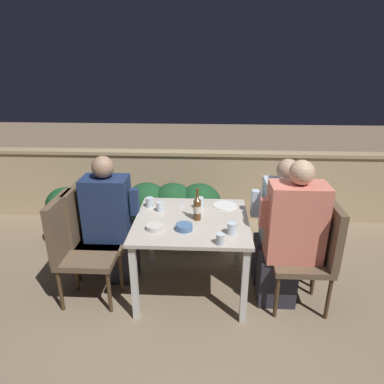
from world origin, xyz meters
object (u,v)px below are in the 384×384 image
Objects in this scene: person_coral_top at (290,236)px; chair_right_far at (302,230)px; beer_bottle at (197,208)px; chair_left_near at (75,241)px; chair_right_near at (315,247)px; potted_plant at (66,212)px; chair_left_far at (89,227)px; person_blue_shirt at (278,223)px; person_navy_jumper at (112,221)px.

person_coral_top is 0.36m from chair_right_far.
beer_bottle reaches higher than chair_right_far.
chair_right_far is (0.18, 0.30, -0.09)m from person_coral_top.
chair_left_near is 1.97m from chair_right_near.
person_coral_top is 1.37× the size of chair_right_far.
potted_plant is (-2.17, 0.80, -0.21)m from person_coral_top.
chair_right_near is at bearing 0.20° from chair_left_near.
chair_left_far is 1.75m from person_coral_top.
chair_left_near is 1.34× the size of potted_plant.
chair_left_far is at bearing -178.64° from person_blue_shirt.
chair_left_near is at bearing -171.10° from chair_right_far.
chair_left_near is 0.27m from chair_left_far.
beer_bottle reaches higher than chair_right_near.
person_coral_top is (1.76, 0.01, 0.09)m from chair_left_near.
person_navy_jumper is at bearing -178.45° from person_blue_shirt.
chair_left_far is at bearing 83.15° from chair_left_near.
person_navy_jumper reaches higher than chair_left_far.
person_navy_jumper is at bearing -39.47° from potted_plant.
person_navy_jumper is (0.21, 0.00, 0.06)m from chair_left_far.
person_coral_top is 1.07× the size of person_blue_shirt.
chair_left_near is 0.78× the size of person_blue_shirt.
person_navy_jumper is 0.87m from potted_plant.
chair_left_far is (0.03, 0.26, 0.00)m from chair_left_near.
person_navy_jumper is at bearing 47.33° from chair_left_near.
beer_bottle reaches higher than chair_left_far.
chair_left_far and chair_right_far have the same top height.
chair_left_far is 1.70m from person_blue_shirt.
chair_left_near is at bearing -62.81° from potted_plant.
chair_right_near is 0.39m from person_blue_shirt.
chair_right_far is at bearing 95.89° from chair_right_near.
beer_bottle is at bearing -166.84° from person_blue_shirt.
person_navy_jumper is 1.74× the size of potted_plant.
chair_left_far is 1.00× the size of chair_right_near.
chair_right_near is at bearing -7.54° from chair_left_far.
person_coral_top is 0.78m from beer_bottle.
potted_plant is at bearing 159.87° from person_coral_top.
person_navy_jumper is 1.54m from person_coral_top.
person_blue_shirt is at bearing 1.55° from person_navy_jumper.
chair_right_near is (1.73, -0.26, -0.06)m from person_navy_jumper.
chair_left_near is at bearing -179.77° from person_coral_top.
person_navy_jumper is at bearing 0.00° from chair_left_far.
person_blue_shirt reaches higher than chair_left_far.
chair_right_far reaches higher than potted_plant.
person_coral_top is (1.73, -0.26, 0.09)m from chair_left_far.
person_coral_top is 2.33m from potted_plant.
chair_left_near and chair_right_far have the same top height.
chair_right_far is at bearing 10.22° from beer_bottle.
chair_left_near is at bearing -179.80° from chair_right_near.
person_coral_top is at bearing -20.13° from potted_plant.
person_navy_jumper reaches higher than chair_right_near.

